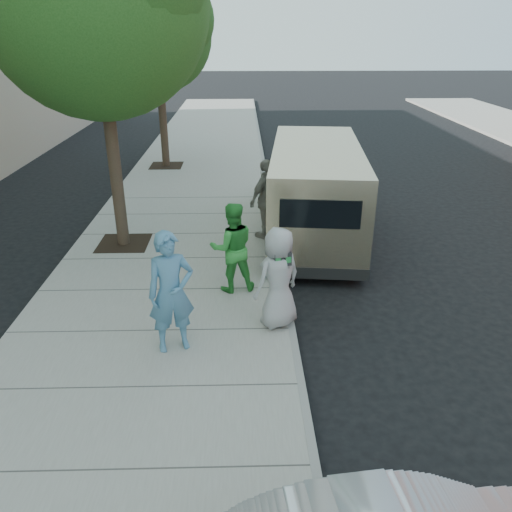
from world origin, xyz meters
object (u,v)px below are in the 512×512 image
object	(u,v)px
tree_far	(158,30)
person_striped_polo	(267,199)
person_gray_shirt	(278,278)
parking_meter	(282,274)
van	(315,190)
person_green_shirt	(232,248)
person_officer	(171,293)

from	to	relation	value
tree_far	person_striped_polo	distance (m)	8.86
person_gray_shirt	person_striped_polo	bearing A→B (deg)	-123.59
parking_meter	van	distance (m)	4.77
person_green_shirt	tree_far	bearing A→B (deg)	-85.65
person_striped_polo	person_green_shirt	bearing A→B (deg)	28.00
person_officer	person_green_shirt	bearing A→B (deg)	46.93
tree_far	person_gray_shirt	bearing A→B (deg)	-73.06
tree_far	van	world-z (taller)	tree_far
parking_meter	person_gray_shirt	bearing A→B (deg)	101.20
van	person_gray_shirt	xyz separation A→B (m)	(-1.22, -4.50, -0.18)
person_gray_shirt	tree_far	bearing A→B (deg)	-106.65
tree_far	van	size ratio (longest dim) A/B	1.01
parking_meter	person_gray_shirt	world-z (taller)	person_gray_shirt
person_striped_polo	parking_meter	bearing A→B (deg)	44.84
tree_far	person_officer	size ratio (longest dim) A/B	3.22
person_striped_polo	tree_far	bearing A→B (deg)	-110.35
person_gray_shirt	person_striped_polo	distance (m)	4.09
tree_far	person_gray_shirt	world-z (taller)	tree_far
parking_meter	person_green_shirt	world-z (taller)	person_green_shirt
parking_meter	person_officer	bearing A→B (deg)	-174.01
van	person_green_shirt	distance (m)	3.78
van	person_gray_shirt	distance (m)	4.67
tree_far	person_officer	distance (m)	12.68
tree_far	parking_meter	distance (m)	12.54
tree_far	van	bearing A→B (deg)	-55.60
parking_meter	person_green_shirt	bearing A→B (deg)	109.74
tree_far	person_officer	world-z (taller)	tree_far
van	person_green_shirt	xyz separation A→B (m)	(-2.03, -3.19, -0.17)
person_gray_shirt	van	bearing A→B (deg)	-138.81
tree_far	person_green_shirt	bearing A→B (deg)	-75.19
person_officer	person_striped_polo	size ratio (longest dim) A/B	1.03
tree_far	person_officer	xyz separation A→B (m)	(1.73, -12.00, -3.73)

